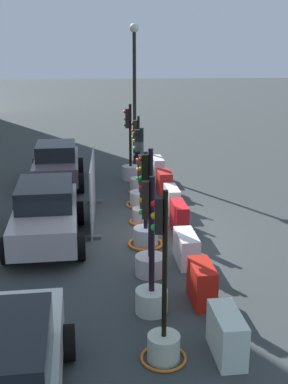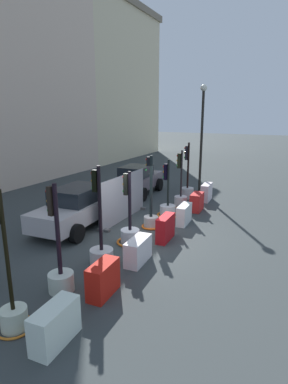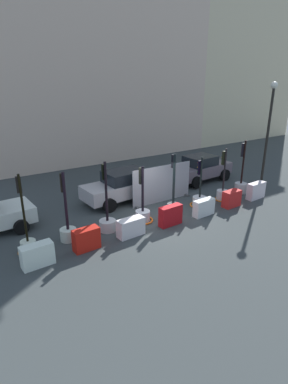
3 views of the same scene
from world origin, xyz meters
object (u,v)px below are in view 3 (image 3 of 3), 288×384
(construction_barrier_2, at_px, (131,227))
(construction_barrier_5, at_px, (232,199))
(traffic_light_4, at_px, (173,202))
(construction_barrier_6, at_px, (256,191))
(traffic_light_0, at_px, (27,240))
(street_lamp_post, at_px, (269,125))
(traffic_light_7, at_px, (241,183))
(car_silver_hatchback, at_px, (123,186))
(traffic_light_3, at_px, (143,213))
(construction_barrier_4, at_px, (204,207))
(construction_barrier_1, at_px, (86,239))
(traffic_light_2, at_px, (107,219))
(car_grey_saloon, at_px, (201,168))
(construction_barrier_3, at_px, (170,216))
(construction_barrier_0, at_px, (37,255))
(traffic_light_6, at_px, (222,191))
(traffic_light_1, at_px, (68,227))
(traffic_light_5, at_px, (199,199))

(construction_barrier_2, relative_size, construction_barrier_5, 1.19)
(traffic_light_4, distance_m, construction_barrier_6, 4.97)
(traffic_light_0, bearing_deg, street_lamp_post, -0.77)
(traffic_light_7, relative_size, car_silver_hatchback, 0.69)
(traffic_light_3, distance_m, construction_barrier_5, 4.79)
(traffic_light_3, height_order, construction_barrier_4, traffic_light_3)
(car_silver_hatchback, bearing_deg, construction_barrier_4, -58.62)
(construction_barrier_5, xyz_separation_m, car_silver_hatchback, (-4.20, 3.68, 0.41))
(construction_barrier_1, distance_m, construction_barrier_6, 9.77)
(traffic_light_0, xyz_separation_m, construction_barrier_2, (3.89, -0.98, -0.13))
(traffic_light_0, bearing_deg, construction_barrier_4, -8.02)
(car_silver_hatchback, bearing_deg, traffic_light_4, -64.92)
(traffic_light_7, bearing_deg, traffic_light_2, -179.27)
(car_grey_saloon, bearing_deg, traffic_light_3, -154.54)
(traffic_light_0, xyz_separation_m, construction_barrier_3, (5.87, -1.07, -0.06))
(construction_barrier_6, bearing_deg, street_lamp_post, 28.87)
(construction_barrier_1, relative_size, construction_barrier_4, 0.91)
(construction_barrier_1, bearing_deg, traffic_light_7, 6.32)
(car_grey_saloon, bearing_deg, construction_barrier_5, -110.95)
(traffic_light_4, xyz_separation_m, construction_barrier_0, (-6.75, -1.06, -0.13))
(traffic_light_6, xyz_separation_m, traffic_light_7, (1.67, 0.22, 0.09))
(traffic_light_2, height_order, construction_barrier_0, traffic_light_2)
(construction_barrier_0, distance_m, construction_barrier_6, 11.63)
(traffic_light_4, xyz_separation_m, construction_barrier_2, (-2.91, -0.93, -0.16))
(traffic_light_2, bearing_deg, traffic_light_0, 179.43)
(traffic_light_1, relative_size, traffic_light_7, 0.96)
(traffic_light_4, height_order, car_silver_hatchback, traffic_light_4)
(traffic_light_2, height_order, street_lamp_post, street_lamp_post)
(traffic_light_3, relative_size, construction_barrier_0, 2.28)
(car_grey_saloon, bearing_deg, construction_barrier_1, -157.29)
(construction_barrier_6, distance_m, street_lamp_post, 3.65)
(construction_barrier_0, relative_size, construction_barrier_4, 0.99)
(construction_barrier_2, bearing_deg, car_grey_saloon, 27.76)
(construction_barrier_6, bearing_deg, traffic_light_2, 173.47)
(construction_barrier_1, relative_size, street_lamp_post, 0.17)
(traffic_light_2, bearing_deg, construction_barrier_4, -13.28)
(construction_barrier_5, distance_m, car_grey_saloon, 4.26)
(traffic_light_5, relative_size, construction_barrier_0, 2.25)
(construction_barrier_1, bearing_deg, street_lamp_post, 4.24)
(traffic_light_6, bearing_deg, construction_barrier_2, -172.29)
(construction_barrier_5, relative_size, construction_barrier_6, 0.86)
(traffic_light_5, distance_m, traffic_light_6, 1.59)
(traffic_light_4, xyz_separation_m, construction_barrier_3, (-0.93, -1.02, -0.09))
(construction_barrier_1, bearing_deg, construction_barrier_2, 0.91)
(traffic_light_6, bearing_deg, traffic_light_0, 179.16)
(traffic_light_7, xyz_separation_m, car_grey_saloon, (-0.45, 2.83, 0.25))
(traffic_light_7, distance_m, construction_barrier_3, 5.95)
(traffic_light_6, bearing_deg, street_lamp_post, -0.54)
(construction_barrier_4, relative_size, street_lamp_post, 0.19)
(traffic_light_0, relative_size, traffic_light_3, 1.19)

